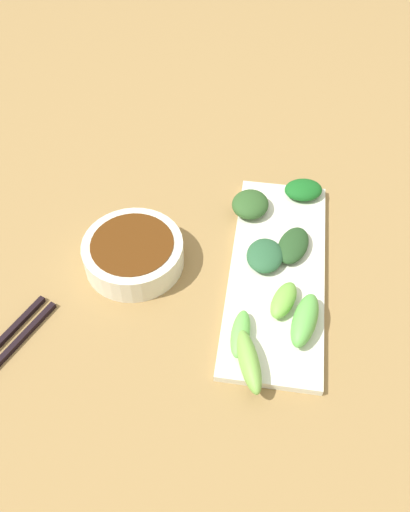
{
  "coord_description": "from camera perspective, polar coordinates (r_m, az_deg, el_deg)",
  "views": [
    {
      "loc": [
        0.04,
        -0.5,
        0.65
      ],
      "look_at": [
        -0.04,
        -0.0,
        0.05
      ],
      "focal_mm": 37.89,
      "sensor_mm": 36.0,
      "label": 1
    }
  ],
  "objects": [
    {
      "name": "tabletop",
      "position": [
        0.81,
        2.61,
        -1.87
      ],
      "size": [
        2.1,
        2.1,
        0.02
      ],
      "primitive_type": "cube",
      "color": "olive",
      "rests_on": "ground"
    },
    {
      "name": "sauce_bowl",
      "position": [
        0.8,
        -7.57,
        0.36
      ],
      "size": [
        0.15,
        0.15,
        0.04
      ],
      "color": "silver",
      "rests_on": "tabletop"
    },
    {
      "name": "serving_plate",
      "position": [
        0.8,
        7.59,
        -1.76
      ],
      "size": [
        0.14,
        0.37,
        0.01
      ],
      "primitive_type": "cube",
      "color": "silver",
      "rests_on": "tabletop"
    },
    {
      "name": "broccoli_stalk_0",
      "position": [
        0.75,
        8.3,
        -4.64
      ],
      "size": [
        0.05,
        0.07,
        0.02
      ],
      "primitive_type": "ellipsoid",
      "rotation": [
        0.0,
        0.0,
        -0.32
      ],
      "color": "#70B141",
      "rests_on": "serving_plate"
    },
    {
      "name": "broccoli_leafy_1",
      "position": [
        0.81,
        9.29,
        1.12
      ],
      "size": [
        0.06,
        0.08,
        0.02
      ],
      "primitive_type": "ellipsoid",
      "rotation": [
        0.0,
        0.0,
        -0.27
      ],
      "color": "#234620",
      "rests_on": "serving_plate"
    },
    {
      "name": "broccoli_stalk_2",
      "position": [
        0.69,
        4.64,
        -10.96
      ],
      "size": [
        0.05,
        0.1,
        0.03
      ],
      "primitive_type": "ellipsoid",
      "rotation": [
        0.0,
        0.0,
        0.32
      ],
      "color": "#71A943",
      "rests_on": "serving_plate"
    },
    {
      "name": "broccoli_stalk_3",
      "position": [
        0.73,
        10.49,
        -6.66
      ],
      "size": [
        0.05,
        0.09,
        0.03
      ],
      "primitive_type": "ellipsoid",
      "rotation": [
        0.0,
        0.0,
        -0.21
      ],
      "color": "#5CAD48",
      "rests_on": "serving_plate"
    },
    {
      "name": "broccoli_leafy_4",
      "position": [
        0.9,
        10.34,
        6.89
      ],
      "size": [
        0.07,
        0.06,
        0.02
      ],
      "primitive_type": "ellipsoid",
      "rotation": [
        0.0,
        0.0,
        0.25
      ],
      "color": "#165E1E",
      "rests_on": "serving_plate"
    },
    {
      "name": "broccoli_leafy_5",
      "position": [
        0.79,
        6.34,
        0.04
      ],
      "size": [
        0.06,
        0.07,
        0.02
      ],
      "primitive_type": "ellipsoid",
      "rotation": [
        0.0,
        0.0,
        -0.05
      ],
      "color": "#295A35",
      "rests_on": "serving_plate"
    },
    {
      "name": "broccoli_leafy_6",
      "position": [
        0.86,
        4.8,
        5.46
      ],
      "size": [
        0.07,
        0.07,
        0.03
      ],
      "primitive_type": "ellipsoid",
      "rotation": [
        0.0,
        0.0,
        -0.21
      ],
      "color": "#2D5424",
      "rests_on": "serving_plate"
    },
    {
      "name": "broccoli_stalk_7",
      "position": [
        0.71,
        3.76,
        -8.17
      ],
      "size": [
        0.03,
        0.07,
        0.02
      ],
      "primitive_type": "ellipsoid",
      "rotation": [
        0.0,
        0.0,
        -0.03
      ],
      "color": "#64B94C",
      "rests_on": "serving_plate"
    }
  ]
}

